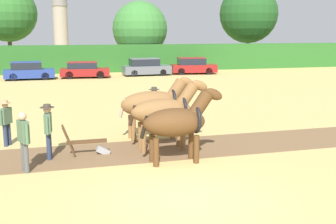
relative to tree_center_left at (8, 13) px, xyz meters
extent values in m
plane|color=tan|center=(7.30, -40.17, -5.93)|extent=(240.00, 240.00, 0.00)
cube|color=brown|center=(2.73, -35.81, -5.93)|extent=(33.91, 2.84, 0.01)
cube|color=#286023|center=(7.30, -6.70, -4.59)|extent=(60.08, 1.88, 2.68)
cylinder|color=brown|center=(0.00, 0.00, -3.80)|extent=(0.44, 0.44, 4.25)
sphere|color=#2D6628|center=(0.00, 0.00, 0.01)|extent=(6.14, 6.14, 6.14)
cylinder|color=brown|center=(14.14, -1.61, -4.64)|extent=(0.44, 0.44, 2.58)
sphere|color=#387533|center=(14.14, -1.61, -1.63)|extent=(6.23, 6.23, 6.23)
cylinder|color=#4C3823|center=(28.30, -0.14, -3.84)|extent=(0.44, 0.44, 4.17)
sphere|color=#1E4C1E|center=(28.30, -0.14, 0.23)|extent=(7.24, 7.24, 7.24)
cylinder|color=gray|center=(6.26, 34.62, -1.58)|extent=(2.71, 2.71, 8.70)
ellipsoid|color=#513319|center=(7.82, -37.32, -4.66)|extent=(1.97, 0.93, 0.88)
cylinder|color=#513319|center=(8.46, -37.06, -5.49)|extent=(0.18, 0.18, 0.87)
cylinder|color=#513319|center=(8.46, -37.57, -5.49)|extent=(0.18, 0.18, 0.87)
cylinder|color=#513319|center=(7.18, -37.07, -5.49)|extent=(0.18, 0.18, 0.87)
cylinder|color=#513319|center=(7.18, -37.57, -5.49)|extent=(0.18, 0.18, 0.87)
cylinder|color=#513319|center=(8.66, -37.32, -4.16)|extent=(0.83, 0.42, 0.93)
ellipsoid|color=#513319|center=(9.09, -37.32, -3.84)|extent=(0.68, 0.26, 0.54)
cube|color=black|center=(8.85, -37.32, -3.97)|extent=(0.44, 0.08, 0.59)
cylinder|color=black|center=(6.89, -37.32, -4.76)|extent=(0.30, 0.12, 0.71)
torus|color=black|center=(8.51, -37.32, -4.59)|extent=(0.11, 0.90, 0.90)
ellipsoid|color=brown|center=(7.82, -35.80, -4.60)|extent=(2.12, 0.91, 0.86)
cylinder|color=brown|center=(8.51, -35.55, -5.46)|extent=(0.18, 0.18, 0.95)
cylinder|color=brown|center=(8.51, -36.05, -5.46)|extent=(0.18, 0.18, 0.95)
cylinder|color=brown|center=(7.13, -35.55, -5.46)|extent=(0.18, 0.18, 0.95)
cylinder|color=brown|center=(7.13, -36.05, -5.46)|extent=(0.18, 0.18, 0.95)
cylinder|color=brown|center=(8.72, -35.80, -4.08)|extent=(0.84, 0.41, 0.95)
ellipsoid|color=brown|center=(9.17, -35.80, -3.76)|extent=(0.68, 0.26, 0.54)
cube|color=black|center=(8.92, -35.80, -3.90)|extent=(0.45, 0.08, 0.61)
cylinder|color=black|center=(6.81, -35.80, -4.69)|extent=(0.30, 0.12, 0.71)
torus|color=black|center=(8.56, -35.80, -4.53)|extent=(0.11, 0.88, 0.88)
ellipsoid|color=brown|center=(7.82, -34.28, -4.60)|extent=(2.30, 1.03, 0.98)
cylinder|color=brown|center=(8.56, -34.00, -5.48)|extent=(0.18, 0.18, 0.89)
cylinder|color=brown|center=(8.56, -34.56, -5.48)|extent=(0.18, 0.18, 0.89)
cylinder|color=brown|center=(7.07, -34.00, -5.48)|extent=(0.18, 0.18, 0.89)
cylinder|color=brown|center=(7.07, -34.57, -5.48)|extent=(0.18, 0.18, 0.89)
cylinder|color=brown|center=(8.79, -34.28, -4.10)|extent=(0.83, 0.47, 0.90)
ellipsoid|color=brown|center=(9.19, -34.28, -3.81)|extent=(0.68, 0.26, 0.54)
cube|color=gray|center=(8.97, -34.28, -3.89)|extent=(0.41, 0.08, 0.54)
cylinder|color=gray|center=(6.72, -34.28, -4.70)|extent=(0.30, 0.12, 0.71)
torus|color=black|center=(8.62, -34.28, -4.52)|extent=(0.11, 0.99, 0.99)
cube|color=#4C331E|center=(5.28, -35.81, -5.48)|extent=(1.31, 0.10, 0.12)
cube|color=#939399|center=(5.81, -35.80, -5.83)|extent=(0.48, 0.20, 0.39)
cylinder|color=#4C331E|center=(4.70, -35.61, -5.38)|extent=(0.40, 0.06, 0.96)
cylinder|color=#4C331E|center=(4.70, -36.01, -5.38)|extent=(0.40, 0.06, 0.96)
cylinder|color=#28334C|center=(4.10, -35.81, -5.50)|extent=(0.14, 0.14, 0.87)
cylinder|color=#28334C|center=(4.08, -36.04, -5.50)|extent=(0.14, 0.14, 0.87)
cube|color=#4C6B4C|center=(4.09, -35.93, -4.76)|extent=(0.24, 0.52, 0.61)
sphere|color=tan|center=(4.09, -35.93, -4.33)|extent=(0.23, 0.23, 0.23)
cylinder|color=#4C6B4C|center=(4.12, -35.63, -4.78)|extent=(0.09, 0.09, 0.58)
cylinder|color=#4C6B4C|center=(4.06, -36.22, -4.78)|extent=(0.09, 0.09, 0.58)
cylinder|color=#42382D|center=(4.09, -35.93, -4.26)|extent=(0.45, 0.45, 0.02)
cylinder|color=#42382D|center=(4.09, -35.93, -4.21)|extent=(0.22, 0.22, 0.10)
cylinder|color=#38332D|center=(8.39, -32.69, -5.50)|extent=(0.14, 0.14, 0.86)
cylinder|color=#38332D|center=(8.20, -32.82, -5.50)|extent=(0.14, 0.14, 0.86)
cube|color=#4C6B4C|center=(8.29, -32.76, -4.76)|extent=(0.53, 0.44, 0.61)
sphere|color=tan|center=(8.29, -32.76, -4.33)|extent=(0.23, 0.23, 0.23)
cylinder|color=#4C6B4C|center=(8.54, -32.59, -4.78)|extent=(0.09, 0.09, 0.57)
cylinder|color=#4C6B4C|center=(8.04, -32.92, -4.78)|extent=(0.09, 0.09, 0.57)
cylinder|color=#42382D|center=(8.29, -32.76, -4.26)|extent=(0.44, 0.44, 0.02)
cylinder|color=#42382D|center=(8.29, -32.76, -4.21)|extent=(0.22, 0.22, 0.10)
cylinder|color=#4C4C4C|center=(3.38, -36.95, -5.49)|extent=(0.14, 0.14, 0.89)
cylinder|color=#4C4C4C|center=(3.47, -37.16, -5.49)|extent=(0.14, 0.14, 0.89)
cube|color=#4C6B4C|center=(3.42, -37.05, -4.73)|extent=(0.38, 0.55, 0.63)
sphere|color=tan|center=(3.42, -37.05, -4.29)|extent=(0.24, 0.24, 0.24)
cylinder|color=#4C6B4C|center=(3.31, -36.77, -4.75)|extent=(0.09, 0.09, 0.59)
cylinder|color=#4C6B4C|center=(3.54, -37.34, -4.75)|extent=(0.09, 0.09, 0.59)
cylinder|color=#28334C|center=(2.70, -33.80, -5.53)|extent=(0.14, 0.14, 0.80)
cylinder|color=#28334C|center=(2.60, -33.98, -5.53)|extent=(0.14, 0.14, 0.80)
cube|color=#4C6B4C|center=(2.65, -33.89, -4.85)|extent=(0.41, 0.50, 0.56)
sphere|color=tan|center=(2.65, -33.89, -4.45)|extent=(0.22, 0.22, 0.22)
cylinder|color=#4C6B4C|center=(2.79, -33.65, -4.87)|extent=(0.09, 0.09, 0.53)
cylinder|color=#4C6B4C|center=(2.51, -34.13, -4.87)|extent=(0.09, 0.09, 0.53)
cylinder|color=tan|center=(2.65, -33.89, -4.39)|extent=(0.41, 0.41, 0.02)
cylinder|color=tan|center=(2.65, -33.89, -4.34)|extent=(0.21, 0.21, 0.10)
cube|color=navy|center=(2.44, -12.12, -5.40)|extent=(4.12, 1.86, 0.70)
cube|color=black|center=(2.24, -12.13, -4.76)|extent=(2.49, 1.63, 0.58)
cube|color=navy|center=(2.24, -12.13, -4.43)|extent=(2.49, 1.63, 0.06)
cylinder|color=black|center=(3.68, -11.33, -5.61)|extent=(0.65, 0.24, 0.64)
cylinder|color=black|center=(3.72, -12.83, -5.61)|extent=(0.65, 0.24, 0.64)
cylinder|color=black|center=(1.16, -11.41, -5.61)|extent=(0.65, 0.24, 0.64)
cylinder|color=black|center=(1.21, -12.91, -5.61)|extent=(0.65, 0.24, 0.64)
cube|color=maroon|center=(7.08, -11.95, -5.42)|extent=(4.36, 2.21, 0.65)
cube|color=black|center=(6.87, -11.93, -4.84)|extent=(2.67, 1.85, 0.52)
cube|color=maroon|center=(6.87, -11.93, -4.55)|extent=(2.67, 1.85, 0.06)
cylinder|color=black|center=(8.45, -11.32, -5.60)|extent=(0.69, 0.29, 0.67)
cylinder|color=black|center=(8.29, -12.86, -5.60)|extent=(0.69, 0.29, 0.67)
cylinder|color=black|center=(5.86, -11.04, -5.60)|extent=(0.69, 0.29, 0.67)
cylinder|color=black|center=(5.70, -12.59, -5.60)|extent=(0.69, 0.29, 0.67)
cube|color=#565B66|center=(12.72, -11.36, -5.40)|extent=(4.40, 1.94, 0.74)
cube|color=black|center=(12.50, -11.37, -4.71)|extent=(2.66, 1.70, 0.63)
cube|color=#565B66|center=(12.50, -11.37, -4.37)|extent=(2.66, 1.70, 0.06)
cylinder|color=black|center=(14.03, -10.53, -5.63)|extent=(0.61, 0.24, 0.60)
cylinder|color=black|center=(14.09, -12.10, -5.63)|extent=(0.61, 0.24, 0.60)
cylinder|color=black|center=(11.35, -10.63, -5.63)|extent=(0.61, 0.24, 0.60)
cylinder|color=black|center=(11.40, -12.20, -5.63)|extent=(0.61, 0.24, 0.60)
cube|color=maroon|center=(17.37, -11.17, -5.39)|extent=(4.49, 2.44, 0.72)
cube|color=black|center=(17.16, -11.14, -4.73)|extent=(2.77, 2.01, 0.60)
cube|color=maroon|center=(17.16, -11.14, -4.40)|extent=(2.77, 2.01, 0.06)
cylinder|color=black|center=(18.80, -10.56, -5.60)|extent=(0.68, 0.31, 0.65)
cylinder|color=black|center=(18.56, -12.16, -5.60)|extent=(0.68, 0.31, 0.65)
cylinder|color=black|center=(16.18, -10.17, -5.60)|extent=(0.68, 0.31, 0.65)
cylinder|color=black|center=(15.94, -11.78, -5.60)|extent=(0.68, 0.31, 0.65)
camera|label=1|loc=(4.31, -49.37, -1.93)|focal=45.00mm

